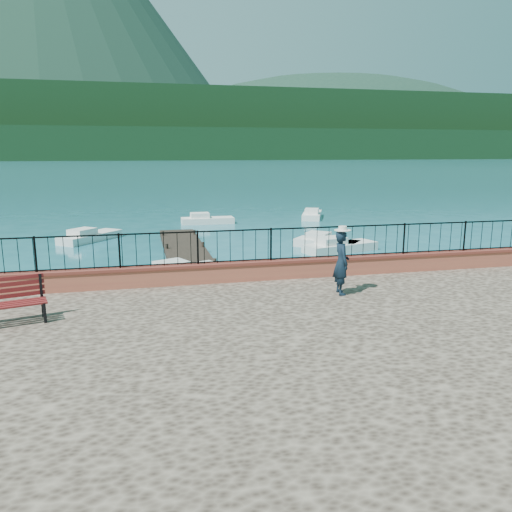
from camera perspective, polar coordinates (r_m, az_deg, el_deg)
name	(u,v)px	position (r m, az deg, el deg)	size (l,w,h in m)	color
ground	(322,364)	(12.34, 7.51, -12.15)	(2000.00, 2000.00, 0.00)	#19596B
parapet	(280,269)	(15.21, 2.80, -1.50)	(28.00, 0.46, 0.58)	#A8553C
railing	(281,244)	(15.05, 2.83, 1.34)	(27.00, 0.05, 0.95)	black
dock	(189,259)	(23.14, -7.66, -0.34)	(2.00, 16.00, 0.30)	#2D231C
far_forest	(145,144)	(310.58, -12.61, 12.35)	(900.00, 60.00, 18.00)	black
foothills	(143,127)	(370.94, -12.82, 14.23)	(900.00, 120.00, 44.00)	black
companion_hill	(331,155)	(612.97, 8.54, 11.29)	(448.00, 384.00, 180.00)	#142D23
park_bench	(2,312)	(12.49, -27.05, -5.71)	(1.96, 1.07, 1.04)	black
person	(341,263)	(13.61, 9.73, -0.75)	(0.64, 0.42, 1.74)	black
hat	(343,228)	(13.44, 9.87, 3.13)	(0.44, 0.44, 0.12)	white
boat_0	(183,269)	(20.15, -8.38, -1.46)	(3.37, 1.30, 0.80)	silver
boat_1	(327,240)	(26.70, 8.12, 1.83)	(3.35, 1.30, 0.80)	silver
boat_2	(340,244)	(25.73, 9.62, 1.41)	(3.89, 1.30, 0.80)	silver
boat_3	(90,234)	(29.93, -18.42, 2.42)	(3.93, 1.30, 0.80)	silver
boat_4	(208,218)	(35.42, -5.55, 4.36)	(3.66, 1.30, 0.80)	white
boat_5	(312,213)	(38.46, 6.43, 4.93)	(3.87, 1.30, 0.80)	silver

